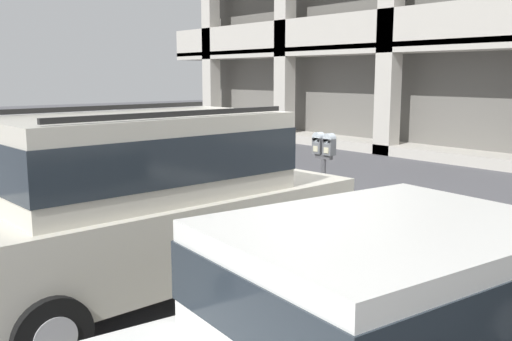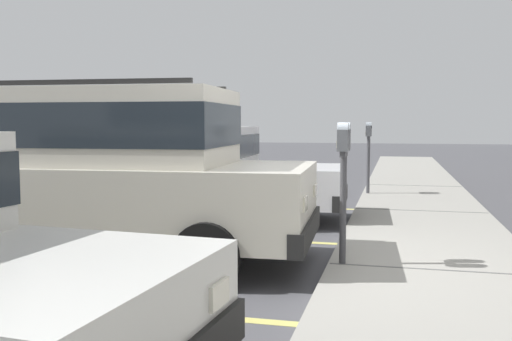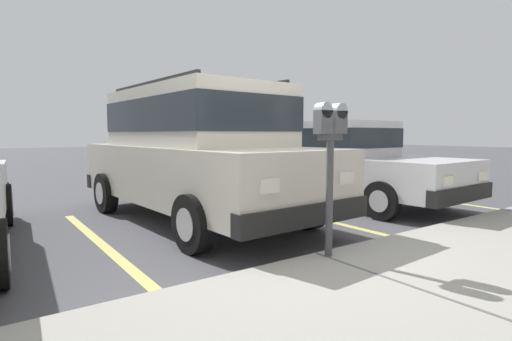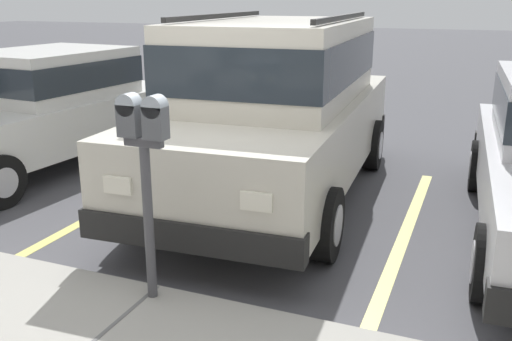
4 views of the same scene
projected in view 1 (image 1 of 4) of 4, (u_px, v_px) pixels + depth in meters
name	position (u px, v px, depth m)	size (l,w,h in m)	color
ground_plane	(306.00, 257.00, 7.68)	(80.00, 80.00, 0.10)	#4C4C51
sidewalk	(369.00, 232.00, 8.47)	(40.00, 2.20, 0.12)	#9E9B93
parking_stall_lines	(313.00, 318.00, 5.61)	(12.57, 4.80, 0.01)	#DBD16B
silver_suv	(144.00, 198.00, 6.01)	(2.20, 4.88, 2.03)	beige
red_sedan	(56.00, 180.00, 8.46)	(1.99, 4.56, 1.54)	silver
dark_hatchback	(405.00, 332.00, 3.49)	(2.08, 4.60, 1.54)	silver
parking_meter_near	(324.00, 161.00, 7.72)	(0.35, 0.12, 1.48)	#47474C
parking_meter_far	(117.00, 127.00, 12.45)	(0.35, 0.12, 1.49)	#47474C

